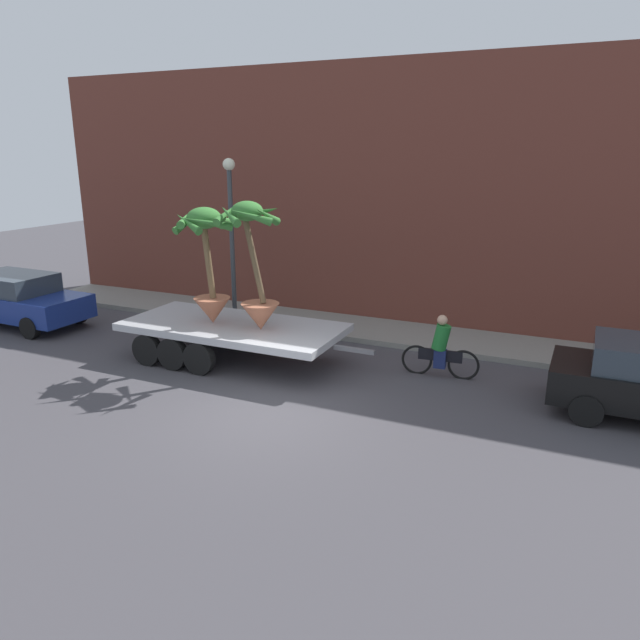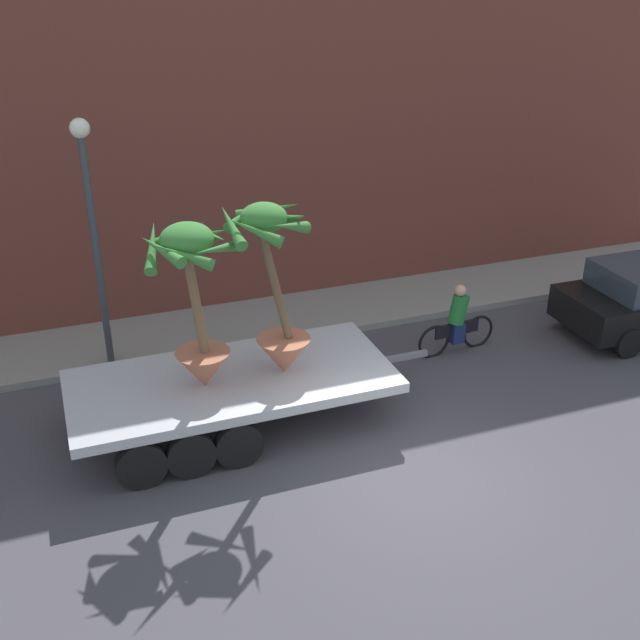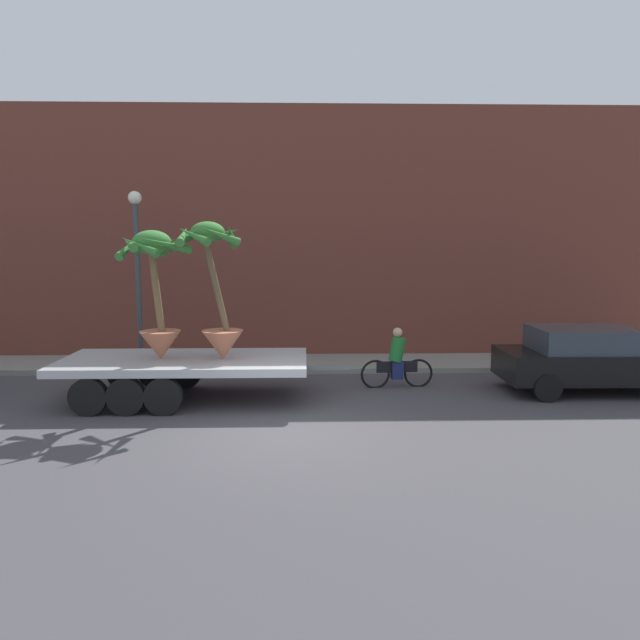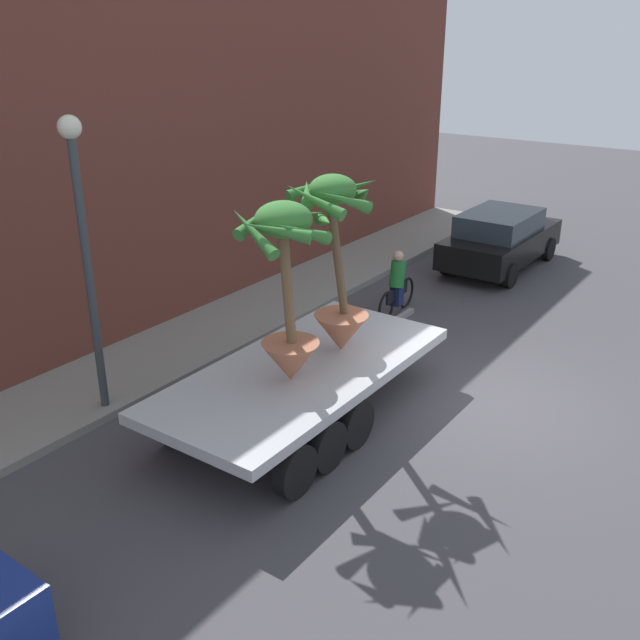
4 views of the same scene
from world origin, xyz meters
The scene contains 8 objects.
ground_plane centered at (0.00, 0.00, 0.00)m, with size 60.00×60.00×0.00m, color #423F44.
sidewalk centered at (0.00, 6.10, 0.07)m, with size 24.00×2.20×0.15m, color gray.
building_facade centered at (0.00, 7.80, 3.85)m, with size 24.00×1.20×7.71m, color brown.
flatbed_trailer centered at (-2.58, 2.41, 0.77)m, with size 6.57×2.60×0.98m.
potted_palm_rear centered at (-2.90, 2.26, 2.55)m, with size 1.66×1.67×2.89m.
potted_palm_middle centered at (-1.57, 2.25, 2.47)m, with size 1.44×1.55×3.08m.
cyclist centered at (2.72, 3.48, 0.67)m, with size 1.84×0.37×1.54m.
street_lamp centered at (-4.14, 5.30, 3.23)m, with size 0.36×0.36×4.83m.
Camera 2 is at (-4.92, -8.90, 7.66)m, focal length 43.15 mm.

